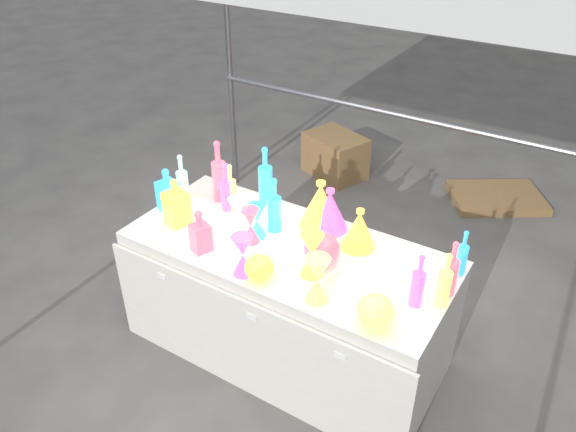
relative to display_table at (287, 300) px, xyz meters
The scene contains 29 objects.
ground 0.37m from the display_table, 90.00° to the left, with size 80.00×80.00×0.00m, color slate.
display_table is the anchor object (origin of this frame).
cardboard_box_closed 2.28m from the display_table, 110.67° to the left, with size 0.54×0.39×0.39m, color olive.
cardboard_box_flat 2.54m from the display_table, 75.45° to the left, with size 0.76×0.55×0.07m, color olive.
bottle_1 0.76m from the display_table, 136.80° to the left, with size 0.09×0.09×0.36m, color #18882D, non-canonical shape.
bottle_2 0.87m from the display_table, 160.63° to the left, with size 0.09×0.09×0.39m, color orange, non-canonical shape.
bottle_3 0.75m from the display_table, 163.50° to the left, with size 0.08×0.08×0.31m, color blue, non-canonical shape.
bottle_4 0.74m from the display_table, 161.61° to the left, with size 0.07×0.07×0.30m, color #125A74, non-canonical shape.
bottle_5 0.96m from the display_table, behind, with size 0.07×0.07×0.32m, color #CF2979, non-canonical shape.
bottle_7 0.57m from the display_table, 143.86° to the left, with size 0.08×0.08×0.33m, color #18882D, non-canonical shape.
decanter_0 0.85m from the display_table, 169.28° to the right, with size 0.12×0.12×0.29m, color #F5173E, non-canonical shape.
decanter_1 0.68m from the display_table, 146.18° to the right, with size 0.09×0.09×0.25m, color orange, non-canonical shape.
decanter_2 0.96m from the display_table, behind, with size 0.11×0.11×0.27m, color #18882D, non-canonical shape.
hourglass_0 0.52m from the display_table, 165.90° to the right, with size 0.10×0.10×0.20m, color orange, non-canonical shape.
hourglass_1 0.58m from the display_table, 103.58° to the right, with size 0.11×0.11×0.22m, color blue, non-canonical shape.
hourglass_2 0.67m from the display_table, 39.33° to the right, with size 0.12×0.12×0.24m, color #125A74, non-canonical shape.
hourglass_3 0.57m from the display_table, behind, with size 0.11×0.11×0.23m, color #CF2979, non-canonical shape.
hourglass_4 0.56m from the display_table, 29.34° to the right, with size 0.12×0.12×0.24m, color #F5173E, non-canonical shape.
hourglass_5 0.52m from the display_table, behind, with size 0.10×0.10×0.20m, color #18882D, non-canonical shape.
globe_0 0.53m from the display_table, 85.65° to the right, with size 0.15×0.15×0.12m, color #F5173E, non-canonical shape.
globe_1 0.84m from the display_table, 24.34° to the right, with size 0.18×0.18×0.14m, color #125A74, non-canonical shape.
globe_2 0.51m from the display_table, ahead, with size 0.19×0.19×0.15m, color orange, non-canonical shape.
lampshade_0 0.60m from the display_table, 82.22° to the left, with size 0.24×0.24×0.29m, color yellow, non-canonical shape.
lampshade_1 0.63m from the display_table, 34.31° to the left, with size 0.20×0.20×0.23m, color yellow, non-canonical shape.
lampshade_2 0.59m from the display_table, 70.90° to the left, with size 0.22×0.22×0.26m, color blue, non-canonical shape.
bottle_8 1.03m from the display_table, 18.12° to the left, with size 0.06×0.06×0.26m, color #18882D, non-canonical shape.
bottle_9 1.01m from the display_table, ahead, with size 0.07×0.07×0.30m, color orange, non-canonical shape.
bottle_10 0.92m from the display_table, ahead, with size 0.06×0.06×0.29m, color blue, non-canonical shape.
bottle_11 1.01m from the display_table, ahead, with size 0.07×0.07×0.30m, color #125A74, non-canonical shape.
Camera 1 is at (1.31, -2.10, 2.54)m, focal length 35.00 mm.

